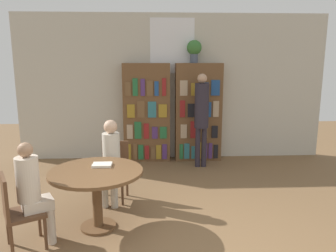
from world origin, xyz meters
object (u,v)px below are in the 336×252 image
at_px(chair_left_side, 114,168).
at_px(librarian_standing, 202,111).
at_px(seated_reader_right, 33,189).
at_px(chair_near_camera, 16,209).
at_px(bookshelf_right, 198,113).
at_px(flower_vase, 194,49).
at_px(seated_reader_left, 111,157).
at_px(bookshelf_left, 147,113).
at_px(reading_table, 96,181).

height_order(chair_left_side, librarian_standing, librarian_standing).
bearing_deg(seated_reader_right, chair_near_camera, -90.00).
xyz_separation_m(seated_reader_right, librarian_standing, (2.27, 2.69, 0.43)).
relative_size(bookshelf_right, flower_vase, 4.45).
bearing_deg(seated_reader_right, seated_reader_left, 117.07).
distance_m(chair_near_camera, chair_left_side, 1.62).
height_order(bookshelf_left, librarian_standing, bookshelf_left).
bearing_deg(chair_left_side, seated_reader_left, 90.00).
height_order(bookshelf_left, chair_left_side, bookshelf_left).
xyz_separation_m(bookshelf_right, flower_vase, (-0.10, 0.00, 1.28)).
xyz_separation_m(reading_table, seated_reader_right, (-0.63, -0.35, 0.05)).
distance_m(flower_vase, librarian_standing, 1.29).
relative_size(reading_table, seated_reader_right, 0.95).
bearing_deg(bookshelf_right, reading_table, -120.05).
xyz_separation_m(bookshelf_right, seated_reader_right, (-2.28, -3.19, -0.33)).
bearing_deg(bookshelf_left, chair_near_camera, -112.68).
bearing_deg(bookshelf_right, seated_reader_left, -126.26).
relative_size(chair_near_camera, seated_reader_left, 0.71).
height_order(flower_vase, seated_reader_left, flower_vase).
height_order(bookshelf_left, flower_vase, flower_vase).
height_order(seated_reader_right, librarian_standing, librarian_standing).
relative_size(bookshelf_left, seated_reader_left, 1.63).
bearing_deg(bookshelf_right, librarian_standing, -90.67).
height_order(bookshelf_right, chair_left_side, bookshelf_right).
distance_m(reading_table, seated_reader_right, 0.73).
relative_size(flower_vase, librarian_standing, 0.25).
relative_size(flower_vase, chair_near_camera, 0.52).
xyz_separation_m(reading_table, seated_reader_left, (0.09, 0.72, 0.08)).
bearing_deg(flower_vase, bookshelf_left, -179.71).
distance_m(bookshelf_left, seated_reader_left, 2.19).
xyz_separation_m(chair_near_camera, seated_reader_left, (0.89, 1.16, 0.22)).
relative_size(chair_near_camera, seated_reader_right, 0.72).
height_order(reading_table, librarian_standing, librarian_standing).
bearing_deg(bookshelf_left, librarian_standing, -25.26).
xyz_separation_m(chair_near_camera, seated_reader_right, (0.16, 0.09, 0.19)).
xyz_separation_m(flower_vase, seated_reader_left, (-1.45, -2.12, -1.58)).
xyz_separation_m(flower_vase, seated_reader_right, (-2.17, -3.19, -1.61)).
xyz_separation_m(chair_near_camera, chair_left_side, (0.91, 1.34, 0.00)).
height_order(reading_table, seated_reader_left, seated_reader_left).
height_order(bookshelf_left, chair_near_camera, bookshelf_left).
distance_m(chair_near_camera, librarian_standing, 3.74).
bearing_deg(chair_left_side, bookshelf_left, -96.34).
bearing_deg(seated_reader_right, chair_left_side, 120.28).
bearing_deg(flower_vase, chair_near_camera, -125.42).
relative_size(chair_near_camera, chair_left_side, 1.00).
bearing_deg(bookshelf_left, seated_reader_right, -110.76).
bearing_deg(librarian_standing, bookshelf_left, 154.74).
height_order(bookshelf_left, reading_table, bookshelf_left).
distance_m(bookshelf_right, librarian_standing, 0.51).
bearing_deg(bookshelf_right, seated_reader_right, -125.52).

